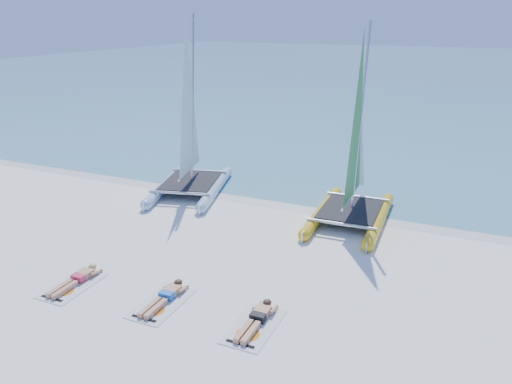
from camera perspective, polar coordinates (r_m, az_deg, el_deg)
ground at (r=15.15m, az=-4.71°, el=-7.90°), size 140.00×140.00×0.00m
sea at (r=75.37m, az=19.32°, el=13.10°), size 140.00×115.00×0.01m
wet_sand_strip at (r=19.73m, az=2.89°, el=-1.18°), size 140.00×1.40×0.01m
catamaran_blue at (r=20.62m, az=-7.64°, el=5.92°), size 3.85×5.83×7.31m
catamaran_yellow at (r=18.06m, az=11.40°, el=3.89°), size 2.64×5.57×7.04m
towel_a at (r=14.71m, az=-20.21°, el=-9.98°), size 1.00×1.85×0.02m
sunbather_a at (r=14.78m, az=-19.75°, el=-9.30°), size 0.37×1.73×0.26m
towel_b at (r=13.27m, az=-10.74°, el=-12.41°), size 1.00×1.85×0.02m
sunbather_b at (r=13.35m, az=-10.30°, el=-11.63°), size 0.37×1.73×0.26m
towel_c at (r=12.22m, az=-0.25°, el=-15.10°), size 1.00×1.85×0.02m
sunbather_c at (r=12.30m, az=0.13°, el=-14.22°), size 0.37×1.73×0.26m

